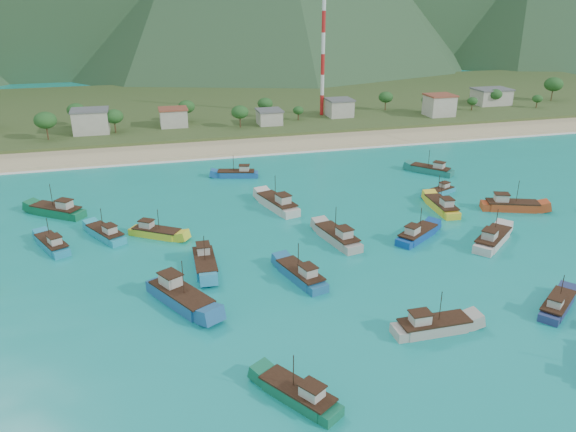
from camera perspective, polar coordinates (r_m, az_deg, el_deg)
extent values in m
plane|color=#0C8D79|center=(84.87, -2.06, -6.78)|extent=(600.00, 600.00, 0.00)
cube|color=beige|center=(157.89, -8.61, 6.69)|extent=(400.00, 18.00, 1.20)
cube|color=#385123|center=(217.16, -10.60, 10.70)|extent=(400.00, 110.00, 2.40)
cube|color=white|center=(148.79, -8.16, 5.77)|extent=(400.00, 2.50, 0.08)
cube|color=beige|center=(177.48, -19.39, 9.01)|extent=(10.07, 7.81, 6.58)
cube|color=beige|center=(179.83, -11.55, 9.73)|extent=(8.14, 6.79, 5.26)
cube|color=beige|center=(179.65, -1.91, 9.96)|extent=(7.18, 7.24, 4.16)
cube|color=beige|center=(192.03, 5.23, 10.84)|extent=(7.93, 7.64, 5.34)
cube|color=beige|center=(198.94, 15.12, 10.76)|extent=(8.68, 7.72, 6.60)
cube|color=beige|center=(225.32, 19.93, 11.29)|extent=(12.50, 8.95, 5.36)
cylinder|color=red|center=(193.79, 3.46, 11.19)|extent=(1.20, 1.20, 6.68)
cylinder|color=white|center=(192.68, 3.50, 13.15)|extent=(1.20, 1.20, 6.68)
cylinder|color=red|center=(191.78, 3.55, 15.12)|extent=(1.20, 1.20, 6.68)
cylinder|color=white|center=(191.12, 3.60, 17.11)|extent=(1.20, 1.20, 6.68)
cylinder|color=red|center=(190.69, 3.65, 19.11)|extent=(1.20, 1.20, 6.68)
cube|color=beige|center=(103.42, 20.07, -2.33)|extent=(10.78, 9.62, 2.04)
cube|color=beige|center=(100.66, 19.82, -1.81)|extent=(3.27, 3.20, 1.65)
cylinder|color=#382114|center=(102.76, 20.41, -0.53)|extent=(0.12, 0.12, 4.58)
cube|color=yellow|center=(116.24, 15.29, 0.88)|extent=(4.08, 10.98, 1.95)
cube|color=beige|center=(113.79, 15.83, 1.32)|extent=(2.17, 2.60, 1.59)
cylinder|color=#382114|center=(115.70, 15.32, 2.45)|extent=(0.12, 0.12, 4.40)
cube|color=#BA421D|center=(120.66, 21.79, 0.85)|extent=(11.66, 7.05, 2.04)
cube|color=beige|center=(119.42, 20.86, 1.72)|extent=(3.11, 2.82, 1.66)
cylinder|color=#382114|center=(119.79, 22.30, 2.32)|extent=(0.12, 0.12, 4.58)
cube|color=navy|center=(86.39, 25.69, -8.27)|extent=(9.03, 7.72, 1.68)
cube|color=beige|center=(84.03, 25.54, -7.91)|extent=(2.69, 2.61, 1.36)
cylinder|color=#382114|center=(85.62, 26.07, -6.53)|extent=(0.12, 0.12, 3.78)
cube|color=beige|center=(113.01, -1.12, 1.14)|extent=(6.63, 12.55, 2.19)
cube|color=beige|center=(110.31, -0.50, 1.72)|extent=(2.85, 3.22, 1.78)
cylinder|color=#382114|center=(112.37, -1.31, 2.94)|extent=(0.12, 0.12, 4.92)
cube|color=#106840|center=(118.48, -22.46, 0.38)|extent=(11.09, 9.50, 2.06)
cube|color=beige|center=(116.29, -21.76, 1.09)|extent=(3.31, 3.21, 1.68)
cylinder|color=#382114|center=(117.83, -22.92, 1.94)|extent=(0.12, 0.12, 4.64)
cube|color=#ACA79C|center=(75.74, 14.61, -10.92)|extent=(10.39, 3.08, 1.89)
cube|color=beige|center=(73.91, 13.27, -10.11)|extent=(2.36, 1.91, 1.53)
cylinder|color=#382114|center=(74.43, 15.23, -8.85)|extent=(0.12, 0.12, 4.25)
cube|color=#A7A298|center=(98.40, 5.00, -2.24)|extent=(5.49, 11.64, 2.04)
cube|color=beige|center=(95.88, 5.74, -1.74)|extent=(2.52, 2.91, 1.65)
cylinder|color=#382114|center=(97.60, 4.87, -0.33)|extent=(0.12, 0.12, 4.58)
cube|color=#2891BB|center=(89.71, -8.42, -4.95)|extent=(3.45, 10.67, 1.92)
cube|color=beige|center=(90.89, -8.61, -3.37)|extent=(2.01, 2.46, 1.56)
cylinder|color=#382114|center=(87.81, -8.50, -3.30)|extent=(0.12, 0.12, 4.33)
cube|color=#1F6394|center=(85.54, 1.25, -6.11)|extent=(5.87, 10.95, 1.91)
cube|color=beige|center=(83.14, 2.05, -5.65)|extent=(2.51, 2.82, 1.55)
cylinder|color=#382114|center=(84.59, 1.05, -4.09)|extent=(0.12, 0.12, 4.30)
cube|color=#235E98|center=(80.45, -10.73, -8.32)|extent=(9.24, 12.70, 2.27)
cube|color=beige|center=(81.38, -11.84, -6.39)|extent=(3.37, 3.58, 1.84)
cylinder|color=#382114|center=(78.16, -10.63, -6.18)|extent=(0.12, 0.12, 5.10)
cube|color=#219CB6|center=(104.80, -18.07, -1.83)|extent=(7.34, 9.91, 1.77)
cube|color=beige|center=(102.52, -17.66, -1.33)|extent=(2.65, 2.81, 1.44)
cylinder|color=#382114|center=(104.20, -18.40, -0.28)|extent=(0.12, 0.12, 3.99)
cube|color=#1B569E|center=(133.05, -5.29, 4.18)|extent=(10.02, 5.23, 1.75)
cube|color=beige|center=(132.41, -4.46, 4.84)|extent=(2.57, 2.27, 1.42)
cylinder|color=#382114|center=(132.27, -5.57, 5.35)|extent=(0.12, 0.12, 3.93)
cube|color=#2394BA|center=(125.36, 15.12, 2.31)|extent=(8.28, 5.29, 1.45)
cube|color=beige|center=(126.20, 15.63, 3.02)|extent=(2.24, 2.06, 1.18)
cylinder|color=#382114|center=(124.27, 15.09, 3.29)|extent=(0.12, 0.12, 3.27)
cube|color=#10469D|center=(101.86, 13.03, -1.94)|extent=(10.14, 8.25, 1.86)
cube|color=beige|center=(99.49, 12.54, -1.43)|extent=(2.97, 2.85, 1.51)
cylinder|color=#382114|center=(101.20, 13.33, -0.28)|extent=(0.12, 0.12, 4.18)
cube|color=#1C6F63|center=(139.63, 14.24, 4.47)|extent=(8.88, 9.81, 1.86)
cube|color=beige|center=(138.47, 15.11, 4.97)|extent=(2.93, 2.99, 1.51)
cylinder|color=#382114|center=(138.99, 14.13, 5.70)|extent=(0.12, 0.12, 4.19)
cube|color=#136847|center=(62.94, 0.95, -17.80)|extent=(7.81, 9.83, 1.79)
cube|color=beige|center=(60.92, 2.46, -17.41)|extent=(2.73, 2.86, 1.45)
cylinder|color=#382114|center=(61.42, 0.56, -15.49)|extent=(0.12, 0.12, 4.02)
cube|color=yellow|center=(102.71, -13.17, -1.79)|extent=(9.51, 7.70, 1.74)
cube|color=beige|center=(103.11, -14.17, -0.84)|extent=(2.78, 2.67, 1.41)
cylinder|color=#382114|center=(101.36, -13.04, -0.37)|extent=(0.12, 0.12, 3.91)
cube|color=teal|center=(103.66, -22.85, -2.78)|extent=(6.77, 9.94, 1.76)
cube|color=beige|center=(101.30, -22.61, -2.32)|extent=(2.55, 2.75, 1.43)
cylinder|color=#382114|center=(103.08, -23.18, -1.23)|extent=(0.12, 0.12, 3.95)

